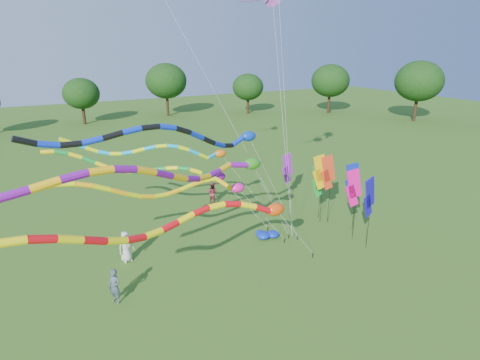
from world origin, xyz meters
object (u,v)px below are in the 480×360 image
blue_nylon_heap (267,235)px  person_a (126,246)px  tube_kite_orange (171,188)px  person_c (212,193)px  tube_kite_red (202,219)px  person_b (115,286)px

blue_nylon_heap → person_a: person_a is taller
tube_kite_orange → person_c: 10.76m
tube_kite_red → blue_nylon_heap: 9.36m
person_b → tube_kite_red: bearing=19.7°
tube_kite_red → blue_nylon_heap: bearing=26.0°
blue_nylon_heap → person_b: person_b is taller
tube_kite_red → person_a: size_ratio=8.00×
person_a → person_c: size_ratio=1.04×
tube_kite_orange → person_a: 5.00m
blue_nylon_heap → person_a: bearing=171.5°
tube_kite_orange → person_b: bearing=-157.2°
person_b → person_c: size_ratio=1.00×
tube_kite_orange → person_c: (6.00, 8.02, -3.94)m
tube_kite_orange → person_a: tube_kite_orange is taller
person_a → person_c: (8.05, 5.66, -0.03)m
tube_kite_red → person_b: (-3.55, 2.48, -3.72)m
tube_kite_orange → person_a: (-2.05, 2.36, -3.90)m
person_c → tube_kite_red: bearing=110.9°
tube_kite_orange → person_c: tube_kite_orange is taller
person_c → person_a: bearing=82.7°
person_a → person_b: size_ratio=1.04×
blue_nylon_heap → person_a: size_ratio=0.67×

